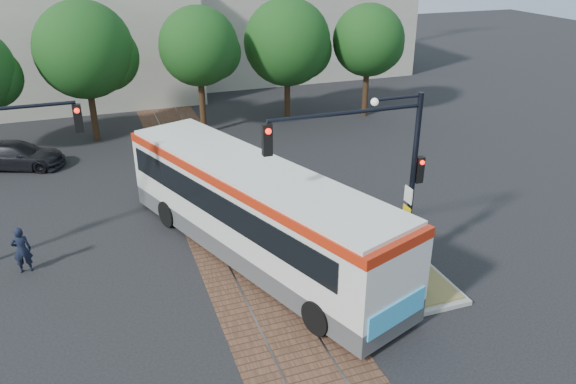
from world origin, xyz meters
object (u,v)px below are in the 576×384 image
at_px(traffic_island, 399,260).
at_px(parked_car, 17,155).
at_px(signal_pole_main, 381,160).
at_px(city_bus, 254,207).
at_px(officer, 22,250).

xyz_separation_m(traffic_island, parked_car, (-13.21, 14.69, 0.33)).
bearing_deg(traffic_island, signal_pole_main, 174.64).
bearing_deg(signal_pole_main, city_bus, 145.09).
height_order(city_bus, signal_pole_main, signal_pole_main).
xyz_separation_m(signal_pole_main, parked_car, (-12.25, 14.60, -3.49)).
xyz_separation_m(traffic_island, officer, (-12.27, 4.18, 0.52)).
bearing_deg(traffic_island, parked_car, 131.97).
bearing_deg(officer, signal_pole_main, 157.51).
height_order(signal_pole_main, parked_car, signal_pole_main).
relative_size(city_bus, officer, 7.65).
xyz_separation_m(officer, parked_car, (-0.94, 10.51, -0.19)).
height_order(signal_pole_main, officer, signal_pole_main).
distance_m(traffic_island, signal_pole_main, 3.95).
bearing_deg(signal_pole_main, traffic_island, -5.36).
xyz_separation_m(signal_pole_main, officer, (-11.32, 4.09, -3.31)).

